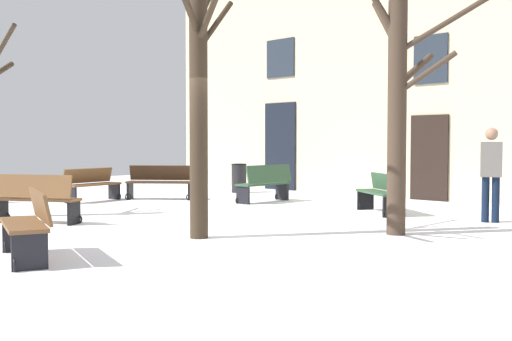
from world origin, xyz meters
TOP-DOWN VIEW (x-y plane):
  - ground_plane at (0.00, 0.00)m, footprint 31.62×31.62m
  - building_facade at (0.00, 8.06)m, footprint 19.76×0.60m
  - tree_near_facade at (2.73, 2.10)m, footprint 2.19×2.07m
  - tree_foreground at (0.74, -0.44)m, footprint 1.78×2.34m
  - litter_bin at (-5.22, 6.11)m, footprint 0.47×0.47m
  - bench_near_center_tree at (0.83, 4.47)m, footprint 1.55×1.26m
  - bench_far_corner at (-2.61, 4.53)m, footprint 0.54×1.63m
  - bench_near_lamp at (-5.92, 1.59)m, footprint 0.76×1.63m
  - bench_by_litter_bin at (0.57, -3.14)m, footprint 1.61×0.96m
  - bench_back_to_back_left at (-5.10, 3.15)m, footprint 1.68×1.50m
  - bench_back_to_back_right at (-2.75, -1.45)m, footprint 1.65×1.21m
  - person_crossing_plaza at (3.15, 4.66)m, footprint 0.44×0.37m

SIDE VIEW (x-z plane):
  - ground_plane at x=0.00m, z-range 0.00..0.00m
  - bench_near_lamp at x=-5.92m, z-range 0.01..0.86m
  - litter_bin at x=-5.22m, z-range 0.00..0.87m
  - bench_near_center_tree at x=0.83m, z-range 0.02..0.86m
  - bench_by_litter_bin at x=0.57m, z-range 0.01..0.90m
  - bench_back_to_back_left at x=-5.10m, z-range 0.01..0.91m
  - bench_far_corner at x=-2.61m, z-range 0.00..0.95m
  - bench_back_to_back_right at x=-2.75m, z-range 0.01..0.93m
  - person_crossing_plaza at x=3.15m, z-range 0.11..1.89m
  - tree_near_facade at x=2.73m, z-range -0.21..4.44m
  - tree_foreground at x=0.74m, z-range 0.08..5.40m
  - building_facade at x=0.00m, z-range 0.05..8.19m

